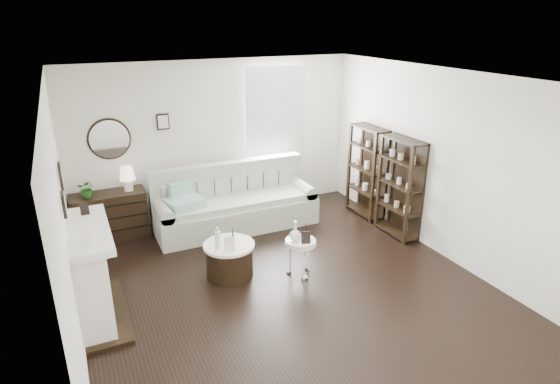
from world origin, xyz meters
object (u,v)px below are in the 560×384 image
dresser (110,216)px  drum_table (230,260)px  sofa (234,206)px  pedestal_table (301,243)px

dresser → drum_table: 2.35m
dresser → drum_table: size_ratio=1.63×
sofa → dresser: sofa is taller
sofa → drum_table: sofa is taller
drum_table → pedestal_table: size_ratio=1.35×
sofa → drum_table: (-0.63, -1.55, -0.10)m
drum_table → pedestal_table: pedestal_table is taller
sofa → dresser: (-1.95, 0.39, 0.03)m
pedestal_table → sofa: bearing=98.1°
pedestal_table → drum_table: bearing=158.2°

